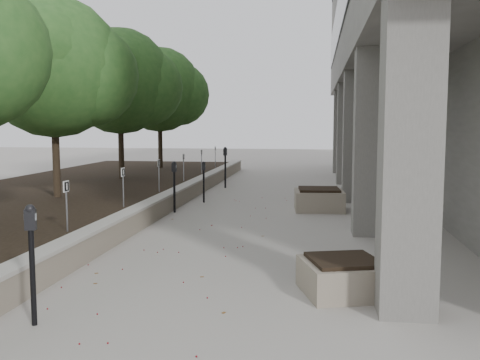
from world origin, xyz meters
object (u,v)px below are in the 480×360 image
Objects in this scene: parking_meter_5 at (225,167)px; planter_back at (319,199)px; crabapple_tree_3 at (54,97)px; parking_meter_3 at (174,187)px; parking_meter_4 at (204,182)px; parking_meter_2 at (32,265)px; crabapple_tree_4 at (120,104)px; planter_front at (343,276)px; crabapple_tree_5 at (160,108)px.

parking_meter_5 is 1.16× the size of planter_back.
parking_meter_5 is at bearing 58.35° from crabapple_tree_3.
parking_meter_4 is at bearing 81.64° from parking_meter_3.
parking_meter_3 is 1.11× the size of parking_meter_4.
parking_meter_2 is 14.03m from parking_meter_5.
crabapple_tree_4 is at bearing 132.35° from parking_meter_4.
parking_meter_5 reaches higher than planter_back.
planter_front is (7.46, -11.31, -2.86)m from crabapple_tree_4.
planter_back is (3.42, 9.26, -0.43)m from parking_meter_2.
parking_meter_3 is 5.75m from parking_meter_5.
parking_meter_3 is 4.03m from planter_back.
crabapple_tree_5 is at bearing 111.84° from parking_meter_3.
planter_front is at bearing 10.56° from parking_meter_2.
crabapple_tree_3 and crabapple_tree_5 have the same top height.
parking_meter_5 is at bearing -47.59° from crabapple_tree_5.
parking_meter_5 is at bearing 107.13° from planter_front.
crabapple_tree_5 is 18.59m from parking_meter_2.
parking_meter_3 is at bearing 122.78° from planter_front.
crabapple_tree_5 reaches higher than parking_meter_2.
crabapple_tree_5 reaches higher than parking_meter_3.
crabapple_tree_3 is at bearing -118.45° from parking_meter_5.
parking_meter_2 is at bearing -86.63° from parking_meter_5.
crabapple_tree_3 and crabapple_tree_4 have the same top height.
planter_front is (3.74, 1.75, -0.48)m from parking_meter_2.
parking_meter_2 reaches higher than parking_meter_4.
parking_meter_4 is at bearing 30.79° from crabapple_tree_3.
parking_meter_4 is (-0.07, 10.24, -0.10)m from parking_meter_2.
planter_front is at bearing -75.81° from parking_meter_4.
planter_back is (7.14, 1.20, -2.81)m from crabapple_tree_3.
parking_meter_4 is at bearing 164.35° from planter_back.
parking_meter_4 is (3.65, -2.82, -2.49)m from crabapple_tree_4.
crabapple_tree_4 is at bearing -90.00° from crabapple_tree_5.
parking_meter_2 reaches higher than planter_back.
crabapple_tree_3 reaches higher than parking_meter_3.
crabapple_tree_5 reaches higher than planter_front.
parking_meter_2 is 1.33× the size of planter_front.
parking_meter_2 is at bearing -74.09° from crabapple_tree_4.
crabapple_tree_5 is 3.69× the size of parking_meter_2.
crabapple_tree_3 is at bearing -90.00° from crabapple_tree_4.
planter_back reaches higher than planter_front.
crabapple_tree_4 is 3.53× the size of parking_meter_5.
parking_meter_2 is at bearing -78.35° from crabapple_tree_5.
parking_meter_3 is at bearing 78.73° from parking_meter_2.
crabapple_tree_3 is at bearing -159.19° from parking_meter_4.
parking_meter_3 is at bearing -166.09° from planter_back.
planter_front is 7.51m from planter_back.
crabapple_tree_4 is at bearing -162.03° from parking_meter_5.
crabapple_tree_3 is at bearing -170.45° from planter_back.
crabapple_tree_4 is 4.47m from parking_meter_5.
crabapple_tree_4 reaches higher than planter_back.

